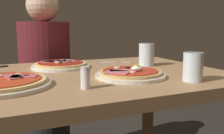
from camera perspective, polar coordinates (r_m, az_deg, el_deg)
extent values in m
cube|color=#9E754C|center=(0.97, -5.27, -2.61)|extent=(1.10, 0.78, 0.04)
cylinder|color=brown|center=(1.57, 8.54, -12.51)|extent=(0.07, 0.07, 0.72)
cylinder|color=silver|center=(0.89, 4.38, -1.95)|extent=(0.26, 0.26, 0.01)
cylinder|color=tan|center=(0.89, 4.39, -1.26)|extent=(0.23, 0.23, 0.01)
cylinder|color=#B72D19|center=(0.89, 4.39, -0.85)|extent=(0.21, 0.21, 0.00)
torus|color=black|center=(0.93, 3.73, -0.16)|extent=(0.02, 0.02, 0.00)
torus|color=black|center=(0.90, 6.29, -0.51)|extent=(0.02, 0.02, 0.00)
torus|color=black|center=(0.87, 0.84, -0.82)|extent=(0.02, 0.02, 0.00)
cube|color=#D16B70|center=(0.87, 2.31, -0.83)|extent=(0.10, 0.07, 0.00)
cube|color=#D16B70|center=(0.84, 1.32, -1.22)|extent=(0.11, 0.11, 0.00)
cylinder|color=beige|center=(0.93, 1.25, -0.13)|extent=(0.03, 0.03, 0.00)
cylinder|color=beige|center=(0.84, 5.04, -1.22)|extent=(0.02, 0.02, 0.00)
cylinder|color=beige|center=(0.96, 5.83, 0.10)|extent=(0.02, 0.02, 0.00)
ellipsoid|color=white|center=(0.87, 5.97, -0.31)|extent=(0.04, 0.03, 0.02)
cylinder|color=yellow|center=(0.87, 5.98, 0.34)|extent=(0.02, 0.02, 0.00)
cylinder|color=white|center=(1.12, -12.17, 0.19)|extent=(0.26, 0.26, 0.01)
cylinder|color=#DBB26B|center=(1.12, -12.19, 0.75)|extent=(0.23, 0.23, 0.01)
cylinder|color=#A82314|center=(1.12, -12.20, 1.08)|extent=(0.20, 0.20, 0.00)
torus|color=black|center=(1.13, -10.77, 1.40)|extent=(0.02, 0.02, 0.00)
torus|color=black|center=(1.12, -10.66, 1.33)|extent=(0.02, 0.02, 0.00)
torus|color=black|center=(1.11, -9.99, 1.30)|extent=(0.02, 0.02, 0.00)
torus|color=black|center=(1.09, -12.29, 1.07)|extent=(0.02, 0.02, 0.00)
cube|color=#C65B66|center=(1.15, -11.24, 1.52)|extent=(0.09, 0.08, 0.00)
cube|color=#D16B70|center=(1.14, -14.50, 1.31)|extent=(0.10, 0.09, 0.00)
cube|color=#D16B70|center=(1.13, -10.87, 1.40)|extent=(0.09, 0.10, 0.00)
cube|color=#D16B70|center=(1.13, -14.50, 1.26)|extent=(0.07, 0.07, 0.00)
cylinder|color=beige|center=(1.12, -13.24, 1.24)|extent=(0.02, 0.02, 0.00)
cylinder|color=beige|center=(1.17, -11.83, 1.62)|extent=(0.02, 0.02, 0.00)
cylinder|color=beige|center=(1.16, -10.37, 1.62)|extent=(0.03, 0.03, 0.00)
cylinder|color=beige|center=(1.09, -12.85, 1.06)|extent=(0.02, 0.02, 0.00)
cylinder|color=silver|center=(0.81, -25.09, -3.90)|extent=(0.31, 0.31, 0.01)
cylinder|color=#DBB26B|center=(0.81, -25.14, -3.15)|extent=(0.28, 0.28, 0.01)
cylinder|color=red|center=(0.81, -25.18, -2.70)|extent=(0.24, 0.24, 0.00)
torus|color=black|center=(0.82, -19.83, -1.96)|extent=(0.02, 0.02, 0.00)
torus|color=black|center=(0.80, -21.08, -2.36)|extent=(0.02, 0.02, 0.00)
cube|color=#C65B66|center=(0.81, -20.32, -2.11)|extent=(0.09, 0.07, 0.00)
cube|color=#C65B66|center=(0.82, -22.61, -2.12)|extent=(0.07, 0.10, 0.00)
cylinder|color=beige|center=(0.85, -25.19, -1.92)|extent=(0.02, 0.02, 0.00)
cylinder|color=beige|center=(0.86, -21.43, -1.54)|extent=(0.02, 0.02, 0.00)
cylinder|color=silver|center=(0.85, 18.80, 0.03)|extent=(0.07, 0.07, 0.10)
cylinder|color=silver|center=(0.86, 18.72, -1.61)|extent=(0.06, 0.06, 0.05)
cylinder|color=silver|center=(1.15, 8.26, 2.97)|extent=(0.07, 0.07, 0.11)
cylinder|color=silver|center=(1.16, 8.22, 1.28)|extent=(0.06, 0.06, 0.04)
cube|color=silver|center=(1.25, -1.08, 1.18)|extent=(0.08, 0.04, 0.00)
cube|color=silver|center=(1.25, 3.39, 1.18)|extent=(0.04, 0.02, 0.00)
cube|color=silver|center=(1.26, 3.36, 1.21)|extent=(0.04, 0.02, 0.00)
cube|color=silver|center=(1.26, 3.33, 1.24)|extent=(0.04, 0.02, 0.00)
cube|color=silver|center=(1.27, 3.31, 1.27)|extent=(0.04, 0.02, 0.00)
cylinder|color=white|center=(0.72, -6.36, -3.00)|extent=(0.03, 0.03, 0.05)
cylinder|color=silver|center=(0.71, -6.41, -0.36)|extent=(0.03, 0.03, 0.01)
cylinder|color=black|center=(1.73, -14.94, -15.31)|extent=(0.29, 0.29, 0.46)
cylinder|color=maroon|center=(1.60, -15.68, 0.92)|extent=(0.32, 0.32, 0.52)
sphere|color=beige|center=(1.59, -16.27, 13.90)|extent=(0.20, 0.20, 0.20)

